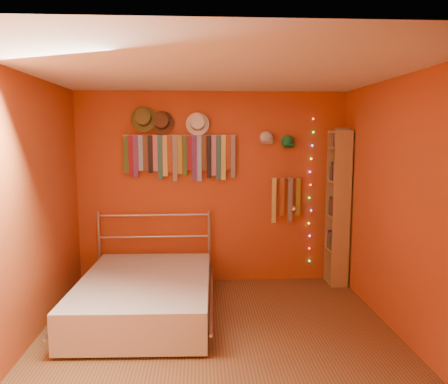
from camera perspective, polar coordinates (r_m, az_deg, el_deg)
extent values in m
plane|color=brown|center=(4.39, -0.74, -18.79)|extent=(3.50, 3.50, 0.00)
cube|color=#B0431C|center=(5.73, -1.51, 0.51)|extent=(3.50, 0.02, 2.50)
cube|color=#B0431C|center=(4.43, 22.50, -2.08)|extent=(0.02, 3.50, 2.50)
cube|color=#B0431C|center=(4.29, -24.82, -2.48)|extent=(0.02, 3.50, 2.50)
cube|color=white|center=(3.98, -0.81, 15.56)|extent=(3.50, 3.50, 0.02)
cylinder|color=#B4B4B9|center=(5.64, -5.83, 7.38)|extent=(1.45, 0.01, 0.01)
cube|color=#285221|center=(5.71, -12.71, 4.81)|extent=(0.06, 0.01, 0.48)
cube|color=maroon|center=(5.69, -12.10, 4.67)|extent=(0.06, 0.01, 0.51)
cube|color=#561A69|center=(5.68, -11.48, 4.58)|extent=(0.06, 0.01, 0.53)
cube|color=#7499CE|center=(5.68, -10.85, 5.02)|extent=(0.06, 0.01, 0.45)
cube|color=#4E2E1A|center=(5.66, -10.23, 4.99)|extent=(0.06, 0.01, 0.46)
cube|color=black|center=(5.65, -9.61, 4.88)|extent=(0.06, 0.01, 0.48)
cube|color=#AE5770|center=(5.66, -8.96, 5.01)|extent=(0.06, 0.01, 0.46)
cube|color=#195858|center=(5.65, -8.33, 4.50)|extent=(0.06, 0.01, 0.56)
cube|color=tan|center=(5.63, -7.71, 4.70)|extent=(0.06, 0.01, 0.52)
cube|color=maroon|center=(5.64, -7.07, 4.95)|extent=(0.06, 0.01, 0.47)
cube|color=navy|center=(5.63, -6.43, 4.39)|extent=(0.06, 0.01, 0.59)
cube|color=olive|center=(5.62, -5.80, 4.87)|extent=(0.06, 0.01, 0.49)
cube|color=#2A471C|center=(5.63, -5.16, 4.76)|extent=(0.06, 0.01, 0.52)
cube|color=maroon|center=(5.62, -4.53, 5.12)|extent=(0.06, 0.01, 0.45)
cube|color=#3D1861|center=(5.62, -3.89, 4.43)|extent=(0.06, 0.01, 0.58)
cube|color=#7C97DD|center=(5.63, -3.25, 4.40)|extent=(0.06, 0.01, 0.59)
cube|color=#472E17|center=(5.62, -2.62, 5.10)|extent=(0.06, 0.01, 0.45)
cube|color=black|center=(5.62, -1.98, 4.62)|extent=(0.06, 0.01, 0.55)
cube|color=#B15875|center=(5.63, -1.35, 4.77)|extent=(0.06, 0.01, 0.52)
cube|color=#185255|center=(5.63, -0.71, 4.50)|extent=(0.06, 0.01, 0.57)
cube|color=gold|center=(5.63, -0.07, 4.49)|extent=(0.06, 0.01, 0.58)
cube|color=maroon|center=(5.64, 0.56, 5.14)|extent=(0.06, 0.01, 0.45)
cube|color=navy|center=(5.64, 1.19, 4.65)|extent=(0.06, 0.01, 0.54)
cylinder|color=#B4B4B9|center=(5.77, 8.14, 1.82)|extent=(0.40, 0.01, 0.01)
cube|color=#BBC14D|center=(5.77, 6.55, -1.14)|extent=(0.06, 0.01, 0.60)
cube|color=brown|center=(5.77, 7.61, -0.65)|extent=(0.06, 0.01, 0.50)
cube|color=navy|center=(5.80, 8.65, -1.07)|extent=(0.06, 0.01, 0.58)
cube|color=olive|center=(5.82, 9.66, -0.62)|extent=(0.06, 0.01, 0.50)
cylinder|color=brown|center=(5.67, -10.44, 9.33)|extent=(0.32, 0.08, 0.32)
cylinder|color=brown|center=(5.62, -10.51, 9.48)|extent=(0.19, 0.16, 0.21)
cylinder|color=#332314|center=(5.64, -10.47, 9.40)|extent=(0.20, 0.07, 0.20)
cylinder|color=#4F311C|center=(5.65, -8.11, 8.95)|extent=(0.30, 0.07, 0.30)
cylinder|color=#4F311C|center=(5.59, -8.16, 9.09)|extent=(0.18, 0.15, 0.20)
cylinder|color=black|center=(5.62, -8.13, 9.02)|extent=(0.18, 0.06, 0.18)
cylinder|color=white|center=(5.62, -3.48, 8.85)|extent=(0.30, 0.07, 0.29)
cylinder|color=white|center=(5.57, -3.48, 8.99)|extent=(0.17, 0.15, 0.19)
cylinder|color=black|center=(5.60, -3.48, 8.92)|extent=(0.18, 0.06, 0.18)
ellipsoid|color=beige|center=(5.70, 5.55, 7.04)|extent=(0.18, 0.13, 0.18)
cube|color=beige|center=(5.59, 5.71, 6.47)|extent=(0.13, 0.09, 0.05)
ellipsoid|color=#197135|center=(5.75, 8.30, 6.51)|extent=(0.18, 0.13, 0.18)
cube|color=#197135|center=(5.64, 8.51, 5.95)|extent=(0.13, 0.09, 0.05)
sphere|color=#FF3333|center=(5.84, 11.57, 9.35)|extent=(0.02, 0.02, 0.02)
sphere|color=#33FF4C|center=(5.83, 11.60, 7.66)|extent=(0.02, 0.02, 0.02)
sphere|color=#4C66FF|center=(5.83, 11.46, 5.97)|extent=(0.02, 0.02, 0.02)
sphere|color=yellow|center=(5.84, 11.31, 4.28)|extent=(0.02, 0.02, 0.02)
sphere|color=#FF4CCC|center=(5.84, 11.16, 2.60)|extent=(0.02, 0.02, 0.02)
sphere|color=#FF3333|center=(5.86, 11.24, 0.92)|extent=(0.02, 0.02, 0.02)
sphere|color=#33FF4C|center=(5.88, 11.07, -0.75)|extent=(0.02, 0.02, 0.02)
sphere|color=#4C66FF|center=(5.92, 11.30, -2.39)|extent=(0.02, 0.02, 0.02)
sphere|color=yellow|center=(5.94, 11.02, -4.04)|extent=(0.02, 0.02, 0.02)
sphere|color=#FF4CCC|center=(5.98, 11.12, -5.65)|extent=(0.02, 0.02, 0.02)
sphere|color=#FF3333|center=(6.02, 11.07, -7.25)|extent=(0.02, 0.02, 0.02)
sphere|color=#33FF4C|center=(6.07, 11.07, -8.82)|extent=(0.02, 0.02, 0.02)
cylinder|color=#B4B4B9|center=(5.86, 8.62, -2.04)|extent=(0.04, 0.03, 0.04)
cylinder|color=#B4B4B9|center=(5.75, 8.86, -1.94)|extent=(0.01, 0.25, 0.08)
sphere|color=white|center=(5.63, 9.12, -2.25)|extent=(0.07, 0.07, 0.07)
cube|color=olive|center=(5.67, 15.22, -2.37)|extent=(0.24, 0.02, 2.00)
cube|color=olive|center=(5.97, 14.25, -1.85)|extent=(0.24, 0.02, 2.00)
cube|color=olive|center=(5.86, 15.79, -2.08)|extent=(0.02, 0.34, 2.00)
cube|color=olive|center=(6.06, 14.41, -11.29)|extent=(0.24, 0.32, 0.02)
cube|color=olive|center=(5.94, 14.55, -7.35)|extent=(0.24, 0.32, 0.02)
cube|color=olive|center=(5.84, 14.69, -3.07)|extent=(0.24, 0.32, 0.02)
cube|color=olive|center=(5.78, 14.84, 1.32)|extent=(0.24, 0.32, 0.02)
cube|color=olive|center=(5.75, 14.98, 5.59)|extent=(0.24, 0.32, 0.02)
cube|color=olive|center=(5.75, 15.04, 7.58)|extent=(0.24, 0.32, 0.02)
cylinder|color=#B4B4B9|center=(5.91, -15.99, -7.12)|extent=(0.04, 0.04, 0.97)
cylinder|color=#B4B4B9|center=(5.77, -1.95, -7.19)|extent=(0.04, 0.04, 0.97)
cylinder|color=#B4B4B9|center=(5.83, -9.03, -8.42)|extent=(1.42, 0.02, 0.02)
cylinder|color=#B4B4B9|center=(5.76, -9.09, -5.79)|extent=(1.42, 0.02, 0.02)
cylinder|color=#B4B4B9|center=(5.71, -9.15, -3.00)|extent=(1.42, 0.02, 0.02)
cube|color=#B8B3A6|center=(4.91, -10.23, -13.13)|extent=(1.42, 1.98, 0.39)
cylinder|color=#B4B4B9|center=(5.06, -18.47, -13.04)|extent=(0.09, 1.93, 0.03)
cylinder|color=#B4B4B9|center=(4.88, -1.66, -13.38)|extent=(0.09, 1.93, 0.03)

